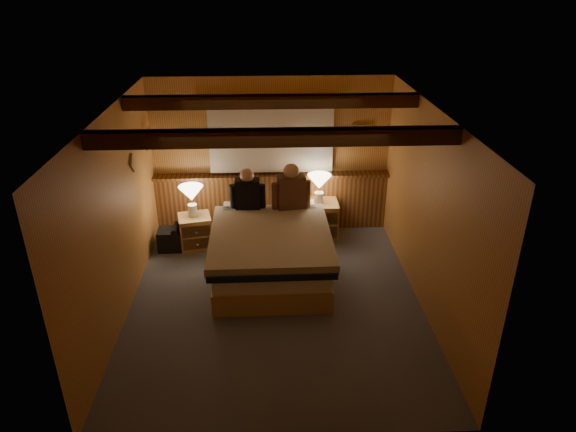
{
  "coord_description": "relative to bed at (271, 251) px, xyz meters",
  "views": [
    {
      "loc": [
        -0.09,
        -5.35,
        3.75
      ],
      "look_at": [
        0.18,
        0.4,
        0.99
      ],
      "focal_mm": 32.0,
      "sensor_mm": 36.0,
      "label": 1
    }
  ],
  "objects": [
    {
      "name": "wall_left",
      "position": [
        -1.76,
        -0.65,
        0.85
      ],
      "size": [
        0.0,
        4.2,
        4.2
      ],
      "primitive_type": "plane",
      "rotation": [
        1.57,
        0.0,
        1.57
      ],
      "color": "#CE924A",
      "rests_on": "floor"
    },
    {
      "name": "lamp_left",
      "position": [
        -1.13,
        0.86,
        0.47
      ],
      "size": [
        0.35,
        0.35,
        0.46
      ],
      "color": "white",
      "rests_on": "nightstand_left"
    },
    {
      "name": "person_left",
      "position": [
        -0.31,
        0.71,
        0.57
      ],
      "size": [
        0.51,
        0.21,
        0.62
      ],
      "rotation": [
        0.0,
        0.0,
        -0.01
      ],
      "color": "black",
      "rests_on": "bed"
    },
    {
      "name": "person_right",
      "position": [
        0.31,
        0.7,
        0.6
      ],
      "size": [
        0.56,
        0.27,
        0.69
      ],
      "rotation": [
        0.0,
        0.0,
        0.14
      ],
      "color": "#543421",
      "rests_on": "bed"
    },
    {
      "name": "wall_right",
      "position": [
        1.84,
        -0.65,
        0.85
      ],
      "size": [
        0.0,
        4.2,
        4.2
      ],
      "primitive_type": "plane",
      "rotation": [
        1.57,
        0.0,
        -1.57
      ],
      "color": "#CE924A",
      "rests_on": "floor"
    },
    {
      "name": "lamp_right",
      "position": [
        0.75,
        1.07,
        0.53
      ],
      "size": [
        0.35,
        0.35,
        0.46
      ],
      "color": "white",
      "rests_on": "nightstand_right"
    },
    {
      "name": "bed",
      "position": [
        0.0,
        0.0,
        0.0
      ],
      "size": [
        1.57,
        2.01,
        0.68
      ],
      "rotation": [
        0.0,
        0.0,
        0.01
      ],
      "color": "tan",
      "rests_on": "floor"
    },
    {
      "name": "curtain_window",
      "position": [
        0.04,
        1.38,
        1.17
      ],
      "size": [
        2.18,
        0.09,
        1.11
      ],
      "color": "#482712",
      "rests_on": "wall_back"
    },
    {
      "name": "ceiling_beams",
      "position": [
        0.04,
        -0.5,
        1.96
      ],
      "size": [
        3.6,
        1.65,
        0.16
      ],
      "color": "#482712",
      "rests_on": "ceiling"
    },
    {
      "name": "coat_rail",
      "position": [
        -1.67,
        0.93,
        1.31
      ],
      "size": [
        0.05,
        0.55,
        0.24
      ],
      "color": "white",
      "rests_on": "wall_left"
    },
    {
      "name": "floor",
      "position": [
        0.04,
        -0.65,
        -0.35
      ],
      "size": [
        4.2,
        4.2,
        0.0
      ],
      "primitive_type": "plane",
      "color": "#494D56",
      "rests_on": "ground"
    },
    {
      "name": "wall_front",
      "position": [
        0.04,
        -2.75,
        0.85
      ],
      "size": [
        3.6,
        0.0,
        3.6
      ],
      "primitive_type": "plane",
      "rotation": [
        -1.57,
        0.0,
        0.0
      ],
      "color": "#CE924A",
      "rests_on": "floor"
    },
    {
      "name": "nightstand_right",
      "position": [
        0.79,
        1.09,
        -0.07
      ],
      "size": [
        0.52,
        0.47,
        0.56
      ],
      "rotation": [
        0.0,
        0.0,
        -0.01
      ],
      "color": "tan",
      "rests_on": "floor"
    },
    {
      "name": "wainscot",
      "position": [
        0.04,
        1.39,
        0.13
      ],
      "size": [
        3.6,
        0.23,
        0.94
      ],
      "color": "brown",
      "rests_on": "wall_back"
    },
    {
      "name": "duffel_bag",
      "position": [
        -1.39,
        0.77,
        -0.19
      ],
      "size": [
        0.53,
        0.32,
        0.38
      ],
      "rotation": [
        0.0,
        0.0,
        0.01
      ],
      "color": "black",
      "rests_on": "floor"
    },
    {
      "name": "wall_back",
      "position": [
        0.04,
        1.45,
        0.85
      ],
      "size": [
        3.6,
        0.0,
        3.6
      ],
      "primitive_type": "plane",
      "rotation": [
        1.57,
        0.0,
        0.0
      ],
      "color": "#CE924A",
      "rests_on": "floor"
    },
    {
      "name": "nightstand_left",
      "position": [
        -1.11,
        0.82,
        -0.1
      ],
      "size": [
        0.53,
        0.5,
        0.5
      ],
      "rotation": [
        0.0,
        0.0,
        0.21
      ],
      "color": "tan",
      "rests_on": "floor"
    },
    {
      "name": "framed_print",
      "position": [
        1.39,
        1.43,
        1.2
      ],
      "size": [
        0.3,
        0.04,
        0.25
      ],
      "color": "#A18850",
      "rests_on": "wall_back"
    },
    {
      "name": "ceiling",
      "position": [
        0.04,
        -0.65,
        2.05
      ],
      "size": [
        4.2,
        4.2,
        0.0
      ],
      "primitive_type": "plane",
      "rotation": [
        3.14,
        0.0,
        0.0
      ],
      "color": "tan",
      "rests_on": "wall_back"
    }
  ]
}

